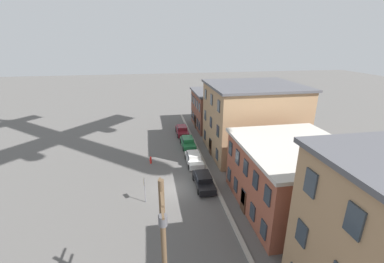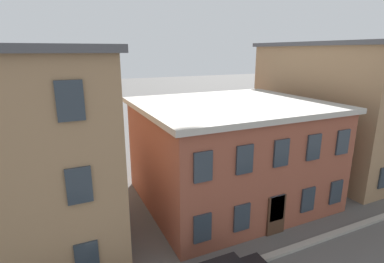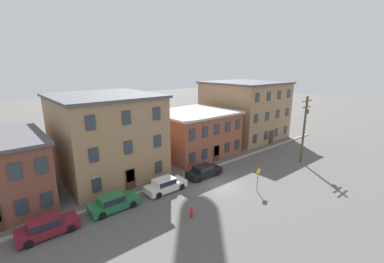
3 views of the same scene
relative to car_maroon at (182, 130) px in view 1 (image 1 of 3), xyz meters
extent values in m
plane|color=#565451|center=(16.57, -3.13, -0.75)|extent=(200.00, 200.00, 0.00)
cube|color=#9E998E|center=(16.57, 1.37, -0.67)|extent=(56.00, 0.36, 0.16)
cube|color=brown|center=(-3.03, 8.41, 2.40)|extent=(9.29, 11.07, 6.29)
cube|color=#4C4C51|center=(-3.03, 8.41, 5.69)|extent=(9.79, 11.57, 0.30)
cube|color=#2D3842|center=(-6.74, 2.81, 0.82)|extent=(0.90, 0.10, 1.40)
cube|color=#2D3842|center=(-6.74, 2.81, 3.97)|extent=(0.90, 0.10, 1.40)
cube|color=#2D3842|center=(-4.88, 2.81, 0.82)|extent=(0.90, 0.10, 1.40)
cube|color=#2D3842|center=(-4.88, 2.81, 3.97)|extent=(0.90, 0.10, 1.40)
cube|color=#2D3842|center=(-3.03, 2.81, 0.82)|extent=(0.90, 0.10, 1.40)
cube|color=#2D3842|center=(-3.03, 2.81, 3.97)|extent=(0.90, 0.10, 1.40)
cube|color=#2D3842|center=(-1.17, 2.81, 0.82)|extent=(0.90, 0.10, 1.40)
cube|color=#2D3842|center=(-1.17, 2.81, 3.97)|extent=(0.90, 0.10, 1.40)
cube|color=#2D3842|center=(0.69, 2.81, 0.82)|extent=(0.90, 0.10, 1.40)
cube|color=#2D3842|center=(0.69, 2.81, 3.97)|extent=(0.90, 0.10, 1.40)
cube|color=#472D1E|center=(-3.03, 2.81, 0.35)|extent=(1.10, 0.10, 2.20)
cube|color=#9E7A56|center=(8.56, 8.60, 3.91)|extent=(10.62, 11.45, 9.32)
cube|color=#4C4C51|center=(8.56, 8.60, 8.72)|extent=(11.12, 11.95, 0.30)
cube|color=#2D3842|center=(5.02, 2.81, 0.80)|extent=(0.90, 0.10, 1.40)
cube|color=#2D3842|center=(5.02, 2.81, 3.91)|extent=(0.90, 0.10, 1.40)
cube|color=#2D3842|center=(5.02, 2.81, 7.02)|extent=(0.90, 0.10, 1.40)
cube|color=#2D3842|center=(8.56, 2.81, 0.80)|extent=(0.90, 0.10, 1.40)
cube|color=#2D3842|center=(8.56, 2.81, 3.91)|extent=(0.90, 0.10, 1.40)
cube|color=#2D3842|center=(8.56, 2.81, 7.02)|extent=(0.90, 0.10, 1.40)
cube|color=#2D3842|center=(12.10, 2.81, 0.80)|extent=(0.90, 0.10, 1.40)
cube|color=#2D3842|center=(12.10, 2.81, 3.91)|extent=(0.90, 0.10, 1.40)
cube|color=#2D3842|center=(12.10, 2.81, 7.02)|extent=(0.90, 0.10, 1.40)
cube|color=#472D1E|center=(8.56, 2.81, 0.35)|extent=(1.10, 0.10, 2.20)
cube|color=brown|center=(21.47, 7.48, 2.27)|extent=(10.79, 9.21, 6.04)
cube|color=#B7B2A8|center=(21.47, 7.48, 5.44)|extent=(11.29, 9.71, 0.30)
cube|color=#2D3842|center=(17.16, 2.81, 0.76)|extent=(0.90, 0.10, 1.40)
cube|color=#2D3842|center=(17.16, 2.81, 3.78)|extent=(0.90, 0.10, 1.40)
cube|color=#2D3842|center=(19.32, 2.81, 0.76)|extent=(0.90, 0.10, 1.40)
cube|color=#2D3842|center=(19.32, 2.81, 3.78)|extent=(0.90, 0.10, 1.40)
cube|color=#2D3842|center=(21.47, 2.81, 0.76)|extent=(0.90, 0.10, 1.40)
cube|color=#2D3842|center=(21.47, 2.81, 3.78)|extent=(0.90, 0.10, 1.40)
cube|color=#2D3842|center=(23.63, 2.81, 0.76)|extent=(0.90, 0.10, 1.40)
cube|color=#2D3842|center=(23.63, 2.81, 3.78)|extent=(0.90, 0.10, 1.40)
cube|color=#2D3842|center=(25.79, 2.81, 0.76)|extent=(0.90, 0.10, 1.40)
cube|color=#2D3842|center=(25.79, 2.81, 3.78)|extent=(0.90, 0.10, 1.40)
cube|color=#472D1E|center=(21.47, 2.81, 0.35)|extent=(1.10, 0.10, 2.20)
cube|color=#2D3842|center=(30.07, 2.81, 4.12)|extent=(0.90, 0.10, 1.40)
cube|color=#2D3842|center=(30.07, 2.81, 7.36)|extent=(0.90, 0.10, 1.40)
cube|color=#2D3842|center=(33.07, 2.81, 7.36)|extent=(0.90, 0.10, 1.40)
cube|color=maroon|center=(0.07, 0.00, -0.22)|extent=(4.40, 1.80, 0.70)
cube|color=maroon|center=(-0.13, 0.00, 0.41)|extent=(2.20, 1.51, 0.55)
cube|color=#1E232D|center=(-0.13, 0.00, 0.41)|extent=(2.02, 1.58, 0.48)
cylinder|color=black|center=(1.52, 0.85, -0.42)|extent=(0.66, 0.22, 0.66)
cylinder|color=black|center=(1.52, -0.85, -0.42)|extent=(0.66, 0.22, 0.66)
cylinder|color=black|center=(-1.38, 0.85, -0.42)|extent=(0.66, 0.22, 0.66)
cylinder|color=black|center=(-1.38, -0.85, -0.42)|extent=(0.66, 0.22, 0.66)
cube|color=#1E6638|center=(5.53, 0.14, -0.22)|extent=(4.40, 1.80, 0.70)
cube|color=#1E6638|center=(5.33, 0.14, 0.41)|extent=(2.20, 1.51, 0.55)
cube|color=#1E232D|center=(5.33, 0.14, 0.41)|extent=(2.02, 1.58, 0.48)
cylinder|color=black|center=(6.98, 0.99, -0.42)|extent=(0.66, 0.22, 0.66)
cylinder|color=black|center=(6.98, -0.71, -0.42)|extent=(0.66, 0.22, 0.66)
cylinder|color=black|center=(4.08, 0.99, -0.42)|extent=(0.66, 0.22, 0.66)
cylinder|color=black|center=(4.08, -0.71, -0.42)|extent=(0.66, 0.22, 0.66)
cube|color=silver|center=(11.19, 0.05, -0.22)|extent=(4.40, 1.80, 0.70)
cube|color=silver|center=(10.99, 0.05, 0.41)|extent=(2.20, 1.51, 0.55)
cube|color=#1E232D|center=(10.99, 0.05, 0.41)|extent=(2.02, 1.58, 0.48)
cylinder|color=black|center=(12.64, 0.90, -0.42)|extent=(0.66, 0.22, 0.66)
cylinder|color=black|center=(12.64, -0.80, -0.42)|extent=(0.66, 0.22, 0.66)
cylinder|color=black|center=(9.74, 0.90, -0.42)|extent=(0.66, 0.22, 0.66)
cylinder|color=black|center=(9.74, -0.80, -0.42)|extent=(0.66, 0.22, 0.66)
cube|color=black|center=(16.73, 0.14, -0.22)|extent=(4.40, 1.80, 0.70)
cube|color=black|center=(16.53, 0.14, 0.41)|extent=(2.20, 1.51, 0.55)
cube|color=#1E232D|center=(16.53, 0.14, 0.41)|extent=(2.02, 1.58, 0.48)
cylinder|color=black|center=(18.18, 0.99, -0.42)|extent=(0.66, 0.22, 0.66)
cylinder|color=black|center=(18.18, -0.71, -0.42)|extent=(0.66, 0.22, 0.66)
cylinder|color=black|center=(15.28, 0.99, -0.42)|extent=(0.66, 0.22, 0.66)
cylinder|color=black|center=(15.28, -0.71, -0.42)|extent=(0.66, 0.22, 0.66)
cylinder|color=slate|center=(18.53, -6.10, 0.53)|extent=(0.08, 0.08, 2.55)
cube|color=yellow|center=(18.53, -6.13, 1.50)|extent=(0.86, 0.03, 0.86)
cube|color=black|center=(18.53, -6.12, 1.50)|extent=(0.92, 0.02, 0.92)
cylinder|color=brown|center=(29.98, -4.90, 3.75)|extent=(0.28, 0.28, 9.01)
cube|color=brown|center=(29.98, -4.90, 7.66)|extent=(2.40, 0.12, 0.12)
cube|color=brown|center=(29.98, -4.90, 6.86)|extent=(2.00, 0.12, 0.12)
cylinder|color=#515156|center=(30.33, -4.90, 6.26)|extent=(0.44, 0.44, 0.55)
cylinder|color=red|center=(10.10, -5.43, -0.35)|extent=(0.24, 0.24, 0.80)
sphere|color=red|center=(10.10, -5.43, 0.10)|extent=(0.22, 0.22, 0.22)
cylinder|color=red|center=(10.10, -5.59, -0.30)|extent=(0.10, 0.12, 0.10)
camera|label=1|loc=(40.48, -5.22, 14.38)|focal=24.00mm
camera|label=2|loc=(11.62, -7.96, 8.66)|focal=28.00mm
camera|label=3|loc=(-2.53, -20.57, 12.06)|focal=24.00mm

